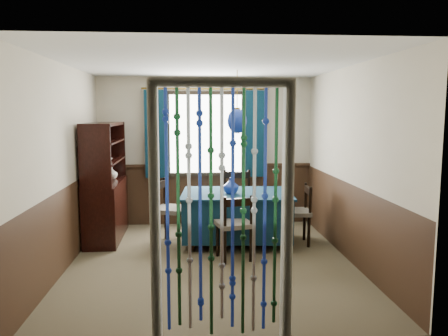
{
  "coord_description": "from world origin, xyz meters",
  "views": [
    {
      "loc": [
        -0.24,
        -5.4,
        1.9
      ],
      "look_at": [
        0.2,
        0.55,
        1.15
      ],
      "focal_mm": 35.0,
      "sensor_mm": 36.0,
      "label": 1
    }
  ],
  "objects": [
    {
      "name": "bowl_shelf",
      "position": [
        -1.49,
        0.97,
        1.23
      ],
      "size": [
        0.24,
        0.24,
        0.05
      ],
      "primitive_type": "imported",
      "rotation": [
        0.0,
        0.0,
        -0.1
      ],
      "color": "beige",
      "rests_on": "sideboard"
    },
    {
      "name": "dining_table",
      "position": [
        0.41,
        0.79,
        0.44
      ],
      "size": [
        1.65,
        1.2,
        0.76
      ],
      "rotation": [
        0.0,
        0.0,
        -0.07
      ],
      "color": "#0A2334",
      "rests_on": "floor"
    },
    {
      "name": "wainscot_right",
      "position": [
        1.79,
        0.0,
        0.5
      ],
      "size": [
        0.0,
        4.0,
        4.0
      ],
      "primitive_type": "plane",
      "rotation": [
        1.57,
        0.0,
        -1.57
      ],
      "color": "#352114",
      "rests_on": "ground"
    },
    {
      "name": "chair_right",
      "position": [
        1.29,
        0.72,
        0.46
      ],
      "size": [
        0.44,
        0.46,
        0.87
      ],
      "rotation": [
        0.0,
        0.0,
        1.5
      ],
      "color": "black",
      "rests_on": "floor"
    },
    {
      "name": "chair_near",
      "position": [
        0.31,
        0.08,
        0.46
      ],
      "size": [
        0.51,
        0.5,
        0.87
      ],
      "rotation": [
        0.0,
        0.0,
        0.22
      ],
      "color": "black",
      "rests_on": "floor"
    },
    {
      "name": "doorway",
      "position": [
        0.0,
        -1.94,
        1.05
      ],
      "size": [
        1.16,
        0.12,
        2.18
      ],
      "primitive_type": null,
      "color": "silver",
      "rests_on": "ground"
    },
    {
      "name": "sideboard",
      "position": [
        -1.55,
        1.2,
        0.61
      ],
      "size": [
        0.48,
        1.35,
        1.76
      ],
      "rotation": [
        0.0,
        0.0,
        0.01
      ],
      "color": "black",
      "rests_on": "floor"
    },
    {
      "name": "vase_table",
      "position": [
        0.31,
        0.72,
        0.86
      ],
      "size": [
        0.21,
        0.21,
        0.21
      ],
      "primitive_type": "imported",
      "rotation": [
        0.0,
        0.0,
        0.06
      ],
      "color": "navy",
      "rests_on": "dining_table"
    },
    {
      "name": "ceiling",
      "position": [
        0.0,
        0.0,
        2.5
      ],
      "size": [
        4.0,
        4.0,
        0.0
      ],
      "primitive_type": "plane",
      "rotation": [
        3.14,
        0.0,
        0.0
      ],
      "color": "silver",
      "rests_on": "ground"
    },
    {
      "name": "wainscot_back",
      "position": [
        0.0,
        1.99,
        0.5
      ],
      "size": [
        3.6,
        0.0,
        3.6
      ],
      "primitive_type": "plane",
      "rotation": [
        1.57,
        0.0,
        0.0
      ],
      "color": "#352114",
      "rests_on": "ground"
    },
    {
      "name": "window",
      "position": [
        0.0,
        1.95,
        1.55
      ],
      "size": [
        1.32,
        0.12,
        1.42
      ],
      "primitive_type": "cube",
      "color": "black",
      "rests_on": "wall_back"
    },
    {
      "name": "vase_sideboard",
      "position": [
        -1.49,
        1.46,
        0.98
      ],
      "size": [
        0.23,
        0.23,
        0.2
      ],
      "primitive_type": "imported",
      "rotation": [
        0.0,
        0.0,
        0.2
      ],
      "color": "beige",
      "rests_on": "sideboard"
    },
    {
      "name": "wall_right",
      "position": [
        1.8,
        0.0,
        1.25
      ],
      "size": [
        0.0,
        4.0,
        4.0
      ],
      "primitive_type": "plane",
      "rotation": [
        1.57,
        0.0,
        -1.57
      ],
      "color": "beige",
      "rests_on": "ground"
    },
    {
      "name": "wall_front",
      "position": [
        0.0,
        -2.0,
        1.25
      ],
      "size": [
        3.6,
        0.0,
        3.6
      ],
      "primitive_type": "plane",
      "rotation": [
        -1.57,
        0.0,
        0.0
      ],
      "color": "beige",
      "rests_on": "ground"
    },
    {
      "name": "wainscot_front",
      "position": [
        0.0,
        -1.99,
        0.5
      ],
      "size": [
        3.6,
        0.0,
        3.6
      ],
      "primitive_type": "plane",
      "rotation": [
        -1.57,
        0.0,
        0.0
      ],
      "color": "#352114",
      "rests_on": "ground"
    },
    {
      "name": "floor",
      "position": [
        0.0,
        0.0,
        0.0
      ],
      "size": [
        4.0,
        4.0,
        0.0
      ],
      "primitive_type": "plane",
      "color": "brown",
      "rests_on": "ground"
    },
    {
      "name": "chair_left",
      "position": [
        -0.57,
        0.89,
        0.5
      ],
      "size": [
        0.57,
        0.59,
        0.94
      ],
      "rotation": [
        0.0,
        0.0,
        -1.92
      ],
      "color": "black",
      "rests_on": "floor"
    },
    {
      "name": "chair_far",
      "position": [
        0.48,
        1.54,
        0.51
      ],
      "size": [
        0.55,
        0.53,
        0.97
      ],
      "rotation": [
        0.0,
        0.0,
        2.97
      ],
      "color": "black",
      "rests_on": "floor"
    },
    {
      "name": "wall_back",
      "position": [
        0.0,
        2.0,
        1.25
      ],
      "size": [
        3.6,
        0.0,
        3.6
      ],
      "primitive_type": "plane",
      "rotation": [
        1.57,
        0.0,
        0.0
      ],
      "color": "beige",
      "rests_on": "ground"
    },
    {
      "name": "wainscot_left",
      "position": [
        -1.79,
        0.0,
        0.5
      ],
      "size": [
        0.0,
        4.0,
        4.0
      ],
      "primitive_type": "plane",
      "rotation": [
        1.57,
        0.0,
        1.57
      ],
      "color": "#352114",
      "rests_on": "ground"
    },
    {
      "name": "wall_left",
      "position": [
        -1.8,
        0.0,
        1.25
      ],
      "size": [
        0.0,
        4.0,
        4.0
      ],
      "primitive_type": "plane",
      "rotation": [
        1.57,
        0.0,
        1.57
      ],
      "color": "beige",
      "rests_on": "ground"
    },
    {
      "name": "pendant_lamp",
      "position": [
        0.41,
        0.79,
        1.79
      ],
      "size": [
        0.28,
        0.28,
        0.89
      ],
      "color": "olive",
      "rests_on": "ceiling"
    }
  ]
}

